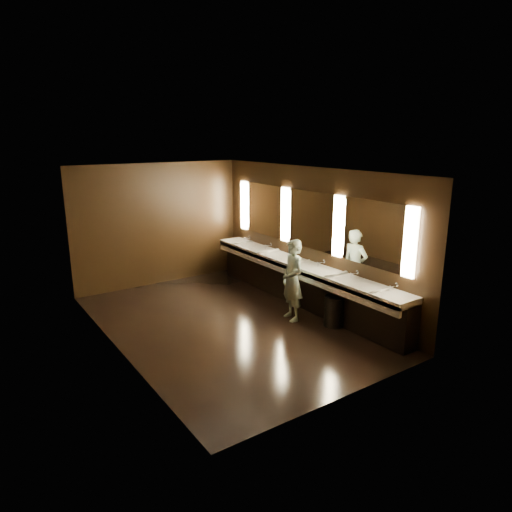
# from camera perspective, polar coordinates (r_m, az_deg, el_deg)

# --- Properties ---
(floor) EXTENTS (6.00, 6.00, 0.00)m
(floor) POSITION_cam_1_polar(r_m,az_deg,el_deg) (8.58, -3.68, -8.42)
(floor) COLOR black
(floor) RESTS_ON ground
(ceiling) EXTENTS (4.00, 6.00, 0.02)m
(ceiling) POSITION_cam_1_polar(r_m,az_deg,el_deg) (7.91, -4.02, 10.56)
(ceiling) COLOR #2D2D2B
(ceiling) RESTS_ON wall_back
(wall_back) EXTENTS (4.00, 0.02, 2.80)m
(wall_back) POSITION_cam_1_polar(r_m,az_deg,el_deg) (10.77, -12.07, 3.88)
(wall_back) COLOR black
(wall_back) RESTS_ON floor
(wall_front) EXTENTS (4.00, 0.02, 2.80)m
(wall_front) POSITION_cam_1_polar(r_m,az_deg,el_deg) (5.87, 11.41, -5.25)
(wall_front) COLOR black
(wall_front) RESTS_ON floor
(wall_left) EXTENTS (0.02, 6.00, 2.80)m
(wall_left) POSITION_cam_1_polar(r_m,az_deg,el_deg) (7.36, -17.34, -1.51)
(wall_left) COLOR black
(wall_left) RESTS_ON floor
(wall_right) EXTENTS (0.02, 6.00, 2.80)m
(wall_right) POSITION_cam_1_polar(r_m,az_deg,el_deg) (9.29, 6.83, 2.38)
(wall_right) COLOR black
(wall_right) RESTS_ON floor
(sink_counter) EXTENTS (0.55, 5.40, 1.01)m
(sink_counter) POSITION_cam_1_polar(r_m,az_deg,el_deg) (9.39, 5.71, -3.16)
(sink_counter) COLOR black
(sink_counter) RESTS_ON floor
(mirror_band) EXTENTS (0.06, 5.03, 1.15)m
(mirror_band) POSITION_cam_1_polar(r_m,az_deg,el_deg) (9.20, 6.80, 4.50)
(mirror_band) COLOR #FAE6B4
(mirror_band) RESTS_ON wall_right
(person) EXTENTS (0.46, 0.62, 1.55)m
(person) POSITION_cam_1_polar(r_m,az_deg,el_deg) (8.54, 4.59, -3.03)
(person) COLOR #81B5C0
(person) RESTS_ON floor
(trash_bin) EXTENTS (0.37, 0.37, 0.57)m
(trash_bin) POSITION_cam_1_polar(r_m,az_deg,el_deg) (8.50, 9.74, -6.80)
(trash_bin) COLOR black
(trash_bin) RESTS_ON floor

